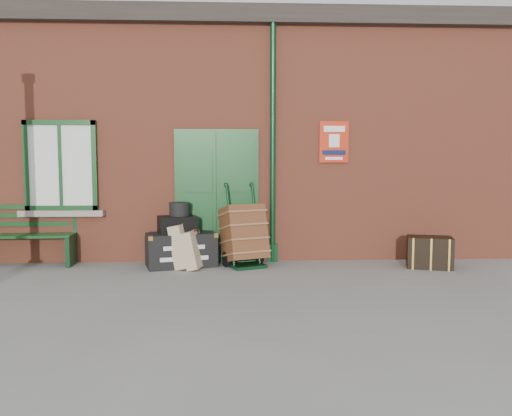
{
  "coord_description": "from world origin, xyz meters",
  "views": [
    {
      "loc": [
        -0.01,
        -7.03,
        1.67
      ],
      "look_at": [
        0.33,
        0.6,
        1.0
      ],
      "focal_mm": 35.0,
      "sensor_mm": 36.0,
      "label": 1
    }
  ],
  "objects": [
    {
      "name": "houdini_trunk",
      "position": [
        -0.88,
        1.11,
        0.28
      ],
      "size": [
        1.23,
        0.89,
        0.55
      ],
      "primitive_type": "cube",
      "rotation": [
        0.0,
        0.0,
        0.28
      ],
      "color": "black",
      "rests_on": "ground"
    },
    {
      "name": "porter_trolley",
      "position": [
        0.15,
        1.09,
        0.52
      ],
      "size": [
        0.86,
        0.89,
        1.34
      ],
      "rotation": [
        0.0,
        0.0,
        0.38
      ],
      "color": "black",
      "rests_on": "ground"
    },
    {
      "name": "ground",
      "position": [
        0.0,
        0.0,
        0.0
      ],
      "size": [
        80.0,
        80.0,
        0.0
      ],
      "primitive_type": "plane",
      "color": "gray",
      "rests_on": "ground"
    },
    {
      "name": "hatbox",
      "position": [
        -0.9,
        1.14,
        0.94
      ],
      "size": [
        0.41,
        0.41,
        0.22
      ],
      "primitive_type": "cylinder",
      "rotation": [
        0.0,
        0.0,
        0.28
      ],
      "color": "black",
      "rests_on": "strongbox"
    },
    {
      "name": "station_building",
      "position": [
        -0.0,
        3.49,
        2.16
      ],
      "size": [
        10.3,
        4.3,
        4.36
      ],
      "color": "#AC5137",
      "rests_on": "ground"
    },
    {
      "name": "suitcase_back",
      "position": [
        -0.84,
        0.99,
        0.36
      ],
      "size": [
        0.44,
        0.56,
        0.72
      ],
      "primitive_type": "cube",
      "rotation": [
        0.0,
        -0.18,
        -0.26
      ],
      "color": "tan",
      "rests_on": "ground"
    },
    {
      "name": "strongbox",
      "position": [
        -0.93,
        1.11,
        0.69
      ],
      "size": [
        0.71,
        0.59,
        0.28
      ],
      "primitive_type": "cube",
      "rotation": [
        0.0,
        0.0,
        0.28
      ],
      "color": "black",
      "rests_on": "houdini_trunk"
    },
    {
      "name": "suitcase_front",
      "position": [
        -0.66,
        0.89,
        0.31
      ],
      "size": [
        0.4,
        0.51,
        0.62
      ],
      "primitive_type": "cube",
      "rotation": [
        0.0,
        -0.21,
        -0.26
      ],
      "color": "tan",
      "rests_on": "ground"
    },
    {
      "name": "bench",
      "position": [
        -3.51,
        1.33,
        0.52
      ],
      "size": [
        1.69,
        0.58,
        1.03
      ],
      "rotation": [
        0.0,
        0.0,
        0.04
      ],
      "color": "#0F3714",
      "rests_on": "ground"
    },
    {
      "name": "dark_trunk",
      "position": [
        3.15,
        0.81,
        0.25
      ],
      "size": [
        0.79,
        0.63,
        0.5
      ],
      "primitive_type": "cube",
      "rotation": [
        0.0,
        0.0,
        -0.27
      ],
      "color": "black",
      "rests_on": "ground"
    }
  ]
}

